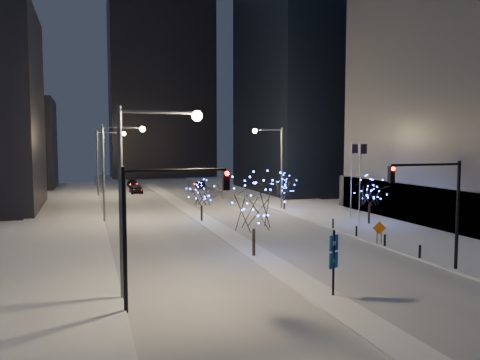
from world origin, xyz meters
name	(u,v)px	position (x,y,z in m)	size (l,w,h in m)	color
ground	(314,292)	(0.00, 0.00, 0.00)	(160.00, 160.00, 0.00)	white
road	(185,208)	(0.00, 35.00, 0.01)	(20.00, 130.00, 0.02)	silver
median	(194,213)	(0.00, 30.00, 0.07)	(2.00, 80.00, 0.15)	silver
east_sidewalk	(354,220)	(15.00, 20.00, 0.07)	(10.00, 90.00, 0.15)	silver
west_sidewalk	(59,237)	(-14.00, 20.00, 0.07)	(8.00, 90.00, 0.15)	silver
filler_west_far	(1,144)	(-26.00, 70.00, 8.00)	(18.00, 16.00, 16.00)	black
horizon_block	(161,90)	(6.00, 92.00, 21.00)	(24.00, 14.00, 42.00)	black
street_lamp_w_near	(142,174)	(-8.94, 2.00, 6.50)	(4.40, 0.56, 10.00)	#595E66
street_lamp_w_mid	(114,159)	(-8.94, 27.00, 6.50)	(4.40, 0.56, 10.00)	#595E66
street_lamp_w_far	(104,154)	(-8.94, 52.00, 6.50)	(4.40, 0.56, 10.00)	#595E66
street_lamp_east	(275,157)	(10.08, 30.00, 6.45)	(3.90, 0.56, 10.00)	#595E66
traffic_signal_west	(158,213)	(-8.44, 0.00, 4.76)	(5.26, 0.43, 7.00)	black
traffic_signal_east	(438,197)	(8.94, 1.00, 4.76)	(5.26, 0.43, 7.00)	black
flagpoles	(356,177)	(13.37, 17.25, 4.80)	(1.35, 2.60, 8.00)	silver
bollards	(370,235)	(10.20, 10.00, 0.60)	(0.16, 12.16, 0.90)	black
car_near	(136,188)	(-4.11, 54.18, 0.79)	(1.86, 4.63, 1.58)	black
car_mid	(200,185)	(7.54, 58.39, 0.69)	(1.46, 4.18, 1.38)	black
car_far	(133,183)	(-3.57, 65.48, 0.65)	(1.82, 4.48, 1.30)	black
holiday_tree_median_near	(254,203)	(-0.50, 8.28, 3.91)	(5.23, 5.23, 5.97)	black
holiday_tree_median_far	(202,194)	(-0.50, 23.98, 2.92)	(3.57, 3.57, 4.24)	black
holiday_tree_plaza_near	(370,192)	(14.89, 17.18, 3.31)	(3.74, 3.74, 4.71)	black
holiday_tree_plaza_far	(284,185)	(10.95, 29.04, 3.05)	(3.76, 3.76, 4.50)	black
wayfinding_sign	(334,257)	(0.49, -1.16, 2.21)	(0.62, 0.33, 3.60)	black
construction_sign	(379,230)	(10.30, 8.89, 1.23)	(1.03, 0.41, 1.79)	black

